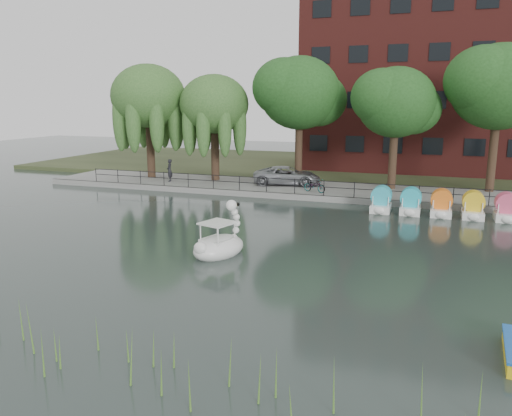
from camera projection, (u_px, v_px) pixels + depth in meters
The scene contains 17 objects.
ground_plane at pixel (214, 255), 21.59m from camera, with size 120.00×120.00×0.00m, color #404D4B.
promenade at pixel (304, 190), 36.29m from camera, with size 40.00×6.00×0.40m, color gray.
kerb at pixel (294, 197), 33.57m from camera, with size 40.00×0.25×0.40m, color gray.
land_strip at pixel (339, 167), 49.20m from camera, with size 60.00×22.00×0.36m, color #47512D.
railing at pixel (295, 183), 33.56m from camera, with size 32.00×0.05×1.00m.
apartment_building at pixel (420, 69), 44.97m from camera, with size 20.00×10.07×18.00m.
willow_left at pixel (148, 96), 39.58m from camera, with size 5.88×5.88×9.01m.
willow_mid at pixel (214, 105), 38.39m from camera, with size 5.32×5.32×8.15m.
broadleaf_center at pixel (300, 94), 37.02m from camera, with size 6.00×6.00×9.25m.
broadleaf_right at pixel (396, 103), 34.42m from camera, with size 5.40×5.40×8.32m.
broadleaf_far at pixel (499, 87), 33.02m from camera, with size 6.30×6.30×9.71m.
minivan at pixel (287, 174), 37.05m from camera, with size 5.67×2.61×1.58m, color gray.
bicycle at pixel (315, 185), 34.10m from camera, with size 1.72×0.60×1.00m, color gray.
pedestrian at pixel (169, 169), 38.58m from camera, with size 0.71×0.48×1.98m, color black.
swan_boat at pixel (220, 243), 21.57m from camera, with size 2.41×3.06×2.27m.
pedal_boat_row at pixel (441, 205), 28.87m from camera, with size 7.95×1.70×1.40m.
reed_bank at pixel (129, 351), 12.05m from camera, with size 24.00×2.40×1.20m.
Camera 1 is at (8.58, -18.90, 6.52)m, focal length 35.00 mm.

